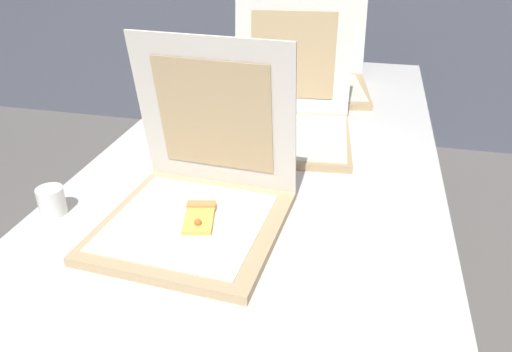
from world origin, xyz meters
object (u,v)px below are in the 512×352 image
cup_white_mid (165,141)px  cup_white_far (208,108)px  pizza_box_middle (288,118)px  table (263,179)px  cup_white_near_left (52,201)px  pizza_box_back (318,74)px  pizza_box_front (197,200)px

cup_white_mid → cup_white_far: same height
pizza_box_middle → cup_white_far: (-0.29, 0.09, -0.02)m
table → cup_white_far: bearing=130.1°
table → cup_white_near_left: bearing=-140.5°
cup_white_far → cup_white_near_left: 0.69m
pizza_box_middle → pizza_box_back: bearing=80.0°
pizza_box_front → pizza_box_back: pizza_box_front is taller
pizza_box_front → pizza_box_middle: same height
pizza_box_back → cup_white_mid: bearing=-125.7°
cup_white_mid → cup_white_near_left: (-0.13, -0.38, 0.00)m
table → pizza_box_front: bearing=-105.2°
table → cup_white_mid: cup_white_mid is taller
table → pizza_box_back: pizza_box_back is taller
pizza_box_back → pizza_box_middle: bearing=-102.0°
cup_white_far → pizza_box_middle: bearing=-16.4°
pizza_box_back → cup_white_near_left: 1.19m
cup_white_far → pizza_box_front: bearing=-74.0°
pizza_box_front → cup_white_far: bearing=109.9°
pizza_box_middle → cup_white_far: size_ratio=7.27×
pizza_box_back → cup_white_near_left: bearing=-122.8°
cup_white_mid → table: bearing=-4.2°
cup_white_mid → cup_white_far: 0.29m
pizza_box_front → pizza_box_middle: size_ratio=0.85×
pizza_box_middle → cup_white_mid: (-0.33, -0.21, -0.02)m
pizza_box_front → pizza_box_middle: 0.55m
table → pizza_box_middle: pizza_box_middle is taller
table → pizza_box_front: size_ratio=5.54×
cup_white_far → cup_white_mid: bearing=-97.3°
cup_white_mid → pizza_box_front: bearing=-57.0°
pizza_box_middle → cup_white_mid: pizza_box_middle is taller
pizza_box_back → cup_white_mid: size_ratio=7.88×
table → cup_white_mid: size_ratio=34.35×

